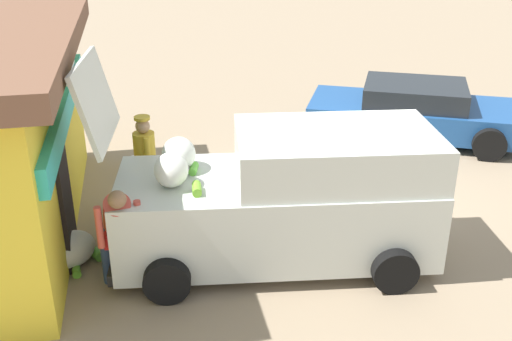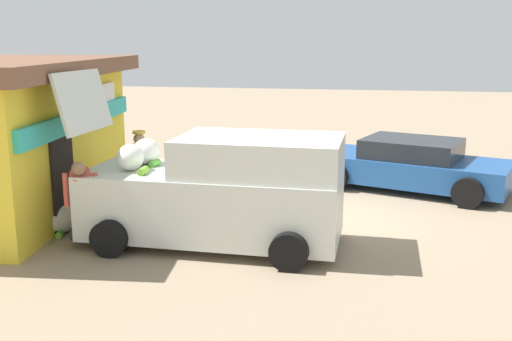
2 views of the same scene
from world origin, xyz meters
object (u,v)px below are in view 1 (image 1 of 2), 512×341
at_px(delivery_van, 286,197).
at_px(paint_bucket, 138,165).
at_px(unloaded_banana_pile, 70,251).
at_px(parked_sedan, 413,111).
at_px(customer_bending, 118,226).
at_px(vendor_standing, 145,160).

xyz_separation_m(delivery_van, paint_bucket, (3.15, 2.35, -0.79)).
bearing_deg(unloaded_banana_pile, delivery_van, -91.18).
bearing_deg(parked_sedan, unloaded_banana_pile, 124.54).
bearing_deg(delivery_van, customer_bending, 102.94).
xyz_separation_m(parked_sedan, customer_bending, (-5.02, 5.67, 0.33)).
bearing_deg(vendor_standing, parked_sedan, -61.11).
bearing_deg(paint_bucket, vendor_standing, -169.20).
bearing_deg(customer_bending, delivery_van, -77.06).
height_order(delivery_van, customer_bending, delivery_van).
bearing_deg(paint_bucket, delivery_van, -143.36).
relative_size(delivery_van, parked_sedan, 0.98).
distance_m(vendor_standing, customer_bending, 2.02).
xyz_separation_m(parked_sedan, paint_bucket, (-1.35, 5.77, -0.42)).
distance_m(vendor_standing, paint_bucket, 1.88).
bearing_deg(parked_sedan, customer_bending, 131.50).
distance_m(customer_bending, unloaded_banana_pile, 1.18).
bearing_deg(delivery_van, paint_bucket, 36.64).
height_order(vendor_standing, customer_bending, vendor_standing).
relative_size(parked_sedan, customer_bending, 3.11).
xyz_separation_m(customer_bending, paint_bucket, (3.67, 0.10, -0.75)).
bearing_deg(unloaded_banana_pile, vendor_standing, -34.82).
relative_size(customer_bending, paint_bucket, 4.80).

